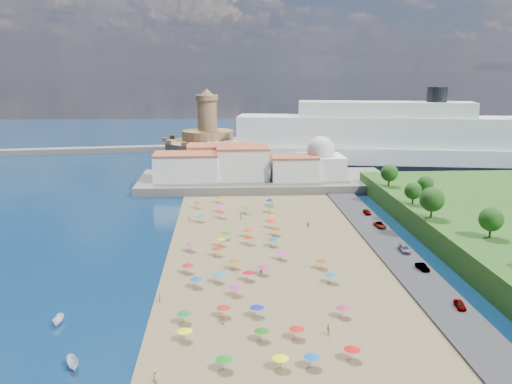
{
  "coord_description": "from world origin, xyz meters",
  "views": [
    {
      "loc": [
        -5.23,
        -129.39,
        41.92
      ],
      "look_at": [
        4.0,
        25.0,
        8.0
      ],
      "focal_mm": 40.0,
      "sensor_mm": 36.0,
      "label": 1
    }
  ],
  "objects": [
    {
      "name": "ground",
      "position": [
        0.0,
        0.0,
        0.0
      ],
      "size": [
        700.0,
        700.0,
        0.0
      ],
      "primitive_type": "plane",
      "color": "#071938",
      "rests_on": "ground"
    },
    {
      "name": "parked_cars",
      "position": [
        36.0,
        -2.4,
        1.38
      ],
      "size": [
        2.59,
        69.21,
        1.44
      ],
      "color": "gray",
      "rests_on": "promenade"
    },
    {
      "name": "beachgoers",
      "position": [
        0.74,
        -1.22,
        1.14
      ],
      "size": [
        35.18,
        99.57,
        1.89
      ],
      "color": "tan",
      "rests_on": "beach"
    },
    {
      "name": "fortress",
      "position": [
        -12.0,
        138.0,
        6.68
      ],
      "size": [
        40.0,
        40.0,
        32.4
      ],
      "color": "olive",
      "rests_on": "ground"
    },
    {
      "name": "moored_boats",
      "position": [
        -29.43,
        -47.82,
        0.73
      ],
      "size": [
        8.34,
        18.67,
        1.53
      ],
      "color": "white",
      "rests_on": "ground"
    },
    {
      "name": "cruise_ship",
      "position": [
        63.47,
        107.42,
        10.09
      ],
      "size": [
        157.46,
        48.9,
        34.05
      ],
      "color": "black",
      "rests_on": "ground"
    },
    {
      "name": "hillside_trees",
      "position": [
        48.36,
        -4.99,
        9.97
      ],
      "size": [
        12.43,
        107.16,
        7.71
      ],
      "color": "#382314",
      "rests_on": "hillside"
    },
    {
      "name": "terrace",
      "position": [
        10.0,
        73.0,
        1.5
      ],
      "size": [
        90.0,
        36.0,
        3.0
      ],
      "primitive_type": "cube",
      "color": "#59544C",
      "rests_on": "ground"
    },
    {
      "name": "jetty",
      "position": [
        -12.0,
        108.0,
        1.2
      ],
      "size": [
        18.0,
        70.0,
        2.4
      ],
      "primitive_type": "cube",
      "color": "#59544C",
      "rests_on": "ground"
    },
    {
      "name": "breakwater",
      "position": [
        -110.0,
        153.0,
        1.3
      ],
      "size": [
        199.03,
        34.77,
        2.6
      ],
      "primitive_type": "cube",
      "rotation": [
        0.0,
        0.0,
        0.14
      ],
      "color": "#59544C",
      "rests_on": "ground"
    },
    {
      "name": "beach_parasols",
      "position": [
        -0.58,
        -14.19,
        2.15
      ],
      "size": [
        33.17,
        114.57,
        2.2
      ],
      "color": "gray",
      "rests_on": "beach"
    },
    {
      "name": "domed_building",
      "position": [
        30.0,
        71.0,
        8.97
      ],
      "size": [
        16.0,
        16.0,
        15.0
      ],
      "color": "silver",
      "rests_on": "terrace"
    },
    {
      "name": "waterfront_buildings",
      "position": [
        -3.05,
        73.64,
        7.88
      ],
      "size": [
        57.0,
        29.0,
        11.0
      ],
      "color": "silver",
      "rests_on": "terrace"
    }
  ]
}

